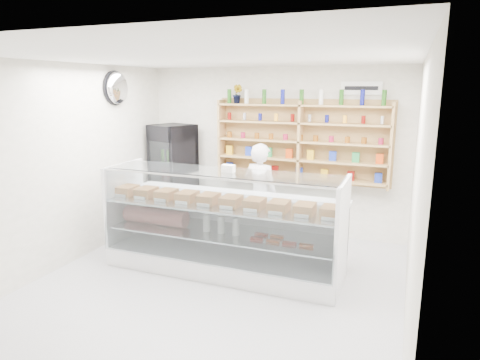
% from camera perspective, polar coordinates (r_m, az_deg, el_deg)
% --- Properties ---
extents(room, '(5.00, 5.00, 5.00)m').
position_cam_1_polar(room, '(5.06, -3.93, 0.05)').
color(room, '#B9B8BE').
rests_on(room, ground).
extents(display_counter, '(3.21, 0.96, 1.40)m').
position_cam_1_polar(display_counter, '(5.90, -2.22, -8.49)').
color(display_counter, white).
rests_on(display_counter, floor).
extents(shop_worker, '(0.67, 0.52, 1.63)m').
position_cam_1_polar(shop_worker, '(6.69, 2.72, -2.00)').
color(shop_worker, silver).
rests_on(shop_worker, floor).
extents(drinks_cooler, '(0.81, 0.80, 1.82)m').
position_cam_1_polar(drinks_cooler, '(7.77, -8.84, 0.63)').
color(drinks_cooler, black).
rests_on(drinks_cooler, floor).
extents(wall_shelving, '(2.84, 0.28, 1.33)m').
position_cam_1_polar(wall_shelving, '(7.05, 8.03, 5.07)').
color(wall_shelving, tan).
rests_on(wall_shelving, back_wall).
extents(potted_plant, '(0.20, 0.18, 0.32)m').
position_cam_1_polar(potted_plant, '(7.33, -0.33, 11.41)').
color(potted_plant, '#1E6626').
rests_on(potted_plant, wall_shelving).
extents(security_mirror, '(0.15, 0.50, 0.50)m').
position_cam_1_polar(security_mirror, '(7.11, -16.01, 11.70)').
color(security_mirror, silver).
rests_on(security_mirror, left_wall).
extents(wall_sign, '(0.62, 0.03, 0.20)m').
position_cam_1_polar(wall_sign, '(6.97, 15.87, 11.70)').
color(wall_sign, white).
rests_on(wall_sign, back_wall).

